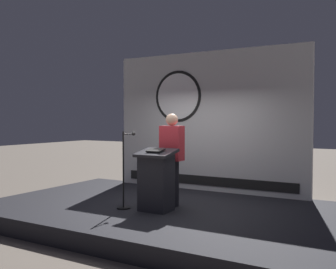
{
  "coord_description": "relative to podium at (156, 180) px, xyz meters",
  "views": [
    {
      "loc": [
        3.66,
        -6.1,
        1.88
      ],
      "look_at": [
        0.07,
        0.04,
        1.59
      ],
      "focal_mm": 42.65,
      "sensor_mm": 36.0,
      "label": 1
    }
  ],
  "objects": [
    {
      "name": "speaker_person",
      "position": [
        0.03,
        0.48,
        0.33
      ],
      "size": [
        0.4,
        0.26,
        1.67
      ],
      "color": "black",
      "rests_on": "stage_platform"
    },
    {
      "name": "stage_platform",
      "position": [
        -0.07,
        0.36,
        -0.67
      ],
      "size": [
        6.4,
        4.0,
        0.3
      ],
      "primitive_type": "cube",
      "color": "black",
      "rests_on": "ground"
    },
    {
      "name": "podium",
      "position": [
        0.0,
        0.0,
        0.0
      ],
      "size": [
        0.64,
        0.5,
        1.07
      ],
      "color": "#26262B",
      "rests_on": "stage_platform"
    },
    {
      "name": "microphone_stand",
      "position": [
        -0.58,
        -0.11,
        -0.06
      ],
      "size": [
        0.24,
        0.47,
        1.36
      ],
      "color": "black",
      "rests_on": "stage_platform"
    },
    {
      "name": "ground_plane",
      "position": [
        -0.07,
        0.36,
        -0.82
      ],
      "size": [
        40.0,
        40.0,
        0.0
      ],
      "primitive_type": "plane",
      "color": "#6B6056"
    },
    {
      "name": "banner_display",
      "position": [
        -0.09,
        2.21,
        0.99
      ],
      "size": [
        4.43,
        0.12,
        3.03
      ],
      "color": "silver",
      "rests_on": "stage_platform"
    }
  ]
}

